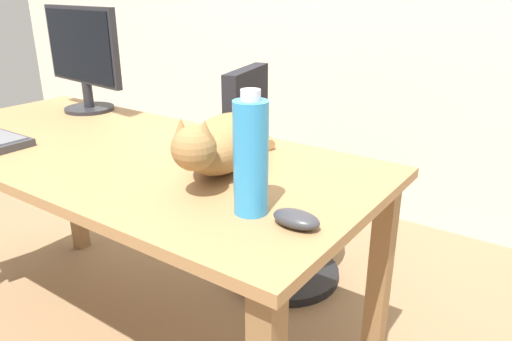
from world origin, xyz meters
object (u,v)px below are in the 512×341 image
Objects in this scene: office_chair at (276,193)px; water_bottle at (251,157)px; cat at (222,143)px; monitor at (83,55)px; computer_mouse at (296,219)px.

water_bottle reaches higher than office_chair.
monitor is at bearing 165.83° from cat.
monitor is 1.69× the size of water_bottle.
office_chair is 0.98m from monitor.
cat is (0.90, -0.23, -0.15)m from monitor.
office_chair is 3.30× the size of water_bottle.
monitor is at bearing 160.35° from water_bottle.
water_bottle is (0.22, -0.17, 0.05)m from cat.
monitor is 4.36× the size of computer_mouse.
water_bottle is (0.45, -0.81, 0.49)m from office_chair.
water_bottle is at bearing 178.74° from computer_mouse.
cat is at bearing -70.38° from office_chair.
computer_mouse is (1.24, -0.40, -0.21)m from monitor.
monitor reaches higher than office_chair.
office_chair reaches higher than computer_mouse.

